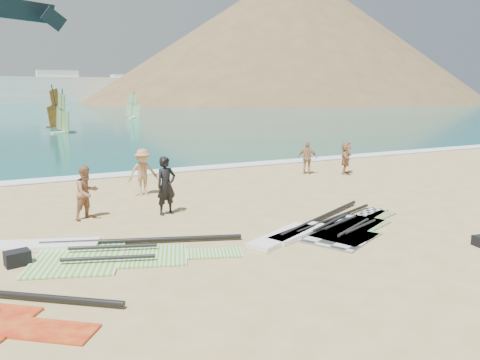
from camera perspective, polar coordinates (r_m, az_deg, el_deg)
name	(u,v)px	position (r m, az deg, el deg)	size (l,w,h in m)	color
ground	(259,250)	(11.95, 2.35, -8.57)	(300.00, 300.00, 0.00)	tan
sea	(27,105)	(142.03, -24.50, 8.32)	(300.00, 240.00, 0.06)	#0C5452
surf_line	(137,174)	(23.17, -12.44, 0.74)	(300.00, 1.20, 0.04)	white
headland_main	(293,102)	(166.61, 6.54, 9.46)	(143.00, 143.00, 45.00)	olive
headland_minor	(354,100)	(195.48, 13.68, 9.43)	(70.00, 70.00, 28.00)	olive
rig_grey	(320,230)	(13.66, 9.71, -5.99)	(6.01, 3.98, 0.20)	#242427
rig_green	(93,251)	(12.34, -17.49, -8.20)	(6.25, 3.72, 0.21)	#51C819
rig_orange	(331,229)	(13.82, 11.08, -5.84)	(5.22, 3.17, 0.20)	#F1AA1E
gear_bag_near	(18,258)	(12.08, -25.49, -8.59)	(0.54, 0.39, 0.34)	black
person_wetsuit	(166,186)	(15.27, -8.99, -0.70)	(0.69, 0.45, 1.89)	black
beachgoer_left	(87,193)	(15.33, -18.19, -1.46)	(0.82, 0.64, 1.69)	#A06B49
beachgoer_mid	(143,172)	(18.26, -11.75, 0.95)	(1.16, 0.67, 1.80)	#AC7D56
beachgoer_back	(307,158)	(22.69, 8.22, 2.69)	(0.92, 0.38, 1.57)	tan
beachgoer_right	(346,158)	(23.03, 12.77, 2.66)	(1.46, 0.47, 1.58)	#AE7850
windsurfer_left	(63,120)	(47.15, -20.80, 6.85)	(2.37, 2.66, 4.16)	white
windsurfer_centre	(56,115)	(54.86, -21.54, 7.38)	(2.44, 2.47, 4.62)	white
windsurfer_right	(133,110)	(69.77, -12.91, 8.31)	(1.94, 1.97, 3.85)	white
kitesurf_kite	(17,12)	(53.52, -25.50, 18.04)	(8.25, 4.74, 2.82)	black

